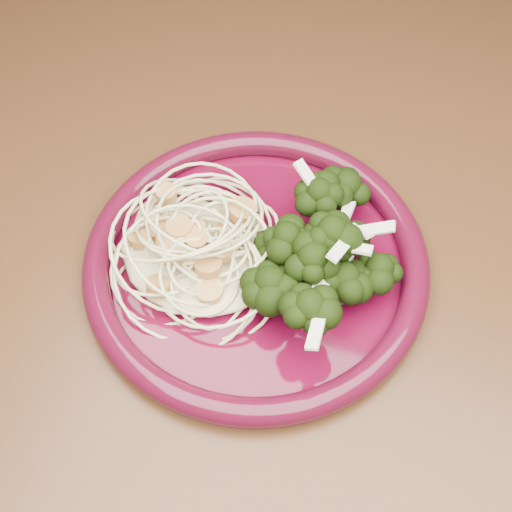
{
  "coord_description": "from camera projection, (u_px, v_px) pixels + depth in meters",
  "views": [
    {
      "loc": [
        0.2,
        -0.38,
        1.25
      ],
      "look_at": [
        0.11,
        -0.08,
        0.77
      ],
      "focal_mm": 50.0,
      "sensor_mm": 36.0,
      "label": 1
    }
  ],
  "objects": [
    {
      "name": "dining_table",
      "position": [
        177.0,
        236.0,
        0.73
      ],
      "size": [
        1.2,
        0.8,
        0.75
      ],
      "color": "#472814",
      "rests_on": "ground"
    },
    {
      "name": "dinner_plate",
      "position": [
        256.0,
        263.0,
        0.58
      ],
      "size": [
        0.33,
        0.33,
        0.02
      ],
      "rotation": [
        0.0,
        0.0,
        0.18
      ],
      "color": "#440519",
      "rests_on": "dining_table"
    },
    {
      "name": "spaghetti_pile",
      "position": [
        201.0,
        250.0,
        0.58
      ],
      "size": [
        0.15,
        0.14,
        0.03
      ],
      "primitive_type": "ellipsoid",
      "rotation": [
        0.0,
        0.0,
        0.18
      ],
      "color": "beige",
      "rests_on": "dinner_plate"
    },
    {
      "name": "scallop_cluster",
      "position": [
        198.0,
        225.0,
        0.55
      ],
      "size": [
        0.13,
        0.13,
        0.04
      ],
      "primitive_type": null,
      "rotation": [
        0.0,
        0.0,
        0.18
      ],
      "color": "tan",
      "rests_on": "spaghetti_pile"
    },
    {
      "name": "broccoli_pile",
      "position": [
        325.0,
        254.0,
        0.56
      ],
      "size": [
        0.12,
        0.16,
        0.05
      ],
      "primitive_type": "ellipsoid",
      "rotation": [
        0.0,
        0.0,
        0.18
      ],
      "color": "black",
      "rests_on": "dinner_plate"
    },
    {
      "name": "onion_garnish",
      "position": [
        329.0,
        230.0,
        0.53
      ],
      "size": [
        0.08,
        0.11,
        0.05
      ],
      "primitive_type": null,
      "rotation": [
        0.0,
        0.0,
        0.18
      ],
      "color": "#F1EBCB",
      "rests_on": "broccoli_pile"
    }
  ]
}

